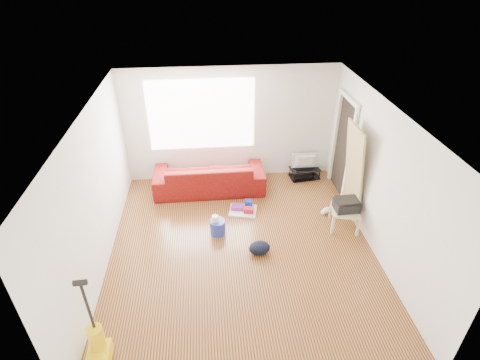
{
  "coord_description": "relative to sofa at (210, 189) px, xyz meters",
  "views": [
    {
      "loc": [
        -0.5,
        -4.86,
        4.47
      ],
      "look_at": [
        0.03,
        0.6,
        1.04
      ],
      "focal_mm": 28.0,
      "sensor_mm": 36.0,
      "label": 1
    }
  ],
  "objects": [
    {
      "name": "cleaning_tray",
      "position": [
        0.64,
        -0.87,
        0.06
      ],
      "size": [
        0.6,
        0.52,
        0.19
      ],
      "rotation": [
        0.0,
        0.0,
        -0.22
      ],
      "color": "white",
      "rests_on": "ground"
    },
    {
      "name": "printer",
      "position": [
        2.45,
        -1.52,
        0.51
      ],
      "size": [
        0.44,
        0.34,
        0.23
      ],
      "rotation": [
        0.0,
        0.0,
        0.03
      ],
      "color": "black",
      "rests_on": "side_table"
    },
    {
      "name": "room",
      "position": [
        0.57,
        -1.8,
        1.25
      ],
      "size": [
        4.51,
        5.01,
        2.51
      ],
      "color": "#421E0D",
      "rests_on": "ground"
    },
    {
      "name": "sneakers",
      "position": [
        2.35,
        -1.11,
        0.06
      ],
      "size": [
        0.49,
        0.26,
        0.11
      ],
      "rotation": [
        0.0,
        0.0,
        0.21
      ],
      "color": "white",
      "rests_on": "ground"
    },
    {
      "name": "vacuum",
      "position": [
        -1.5,
        -3.78,
        0.24
      ],
      "size": [
        0.29,
        0.32,
        1.32
      ],
      "rotation": [
        0.0,
        0.0,
        0.04
      ],
      "color": "yellow",
      "rests_on": "ground"
    },
    {
      "name": "toilet_paper",
      "position": [
        0.07,
        -1.48,
        0.2
      ],
      "size": [
        0.12,
        0.12,
        0.11
      ],
      "primitive_type": "cylinder",
      "color": "white",
      "rests_on": "bucket"
    },
    {
      "name": "tv_stand",
      "position": [
        2.15,
        0.27,
        0.13
      ],
      "size": [
        0.69,
        0.45,
        0.24
      ],
      "rotation": [
        0.0,
        0.0,
        0.13
      ],
      "color": "black",
      "rests_on": "ground"
    },
    {
      "name": "tv",
      "position": [
        2.15,
        0.27,
        0.42
      ],
      "size": [
        0.61,
        0.08,
        0.35
      ],
      "primitive_type": "imported",
      "rotation": [
        0.0,
        0.0,
        3.14
      ],
      "color": "black",
      "rests_on": "tv_stand"
    },
    {
      "name": "bucket",
      "position": [
        0.11,
        -1.48,
        0.0
      ],
      "size": [
        0.36,
        0.36,
        0.28
      ],
      "primitive_type": "cylinder",
      "rotation": [
        0.0,
        0.0,
        -0.34
      ],
      "color": "#1F33A7",
      "rests_on": "ground"
    },
    {
      "name": "door_panel",
      "position": [
        2.63,
        -1.19,
        0.0
      ],
      "size": [
        0.24,
        0.76,
        1.89
      ],
      "primitive_type": "cube",
      "rotation": [
        0.0,
        -0.1,
        0.0
      ],
      "color": "#A68E51",
      "rests_on": "ground"
    },
    {
      "name": "backpack",
      "position": [
        0.79,
        -2.06,
        0.0
      ],
      "size": [
        0.42,
        0.36,
        0.2
      ],
      "primitive_type": "ellipsoid",
      "rotation": [
        0.0,
        0.0,
        0.19
      ],
      "color": "black",
      "rests_on": "ground"
    },
    {
      "name": "side_table",
      "position": [
        2.45,
        -1.52,
        0.34
      ],
      "size": [
        0.59,
        0.59,
        0.4
      ],
      "rotation": [
        0.0,
        0.0,
        -0.23
      ],
      "color": "tan",
      "rests_on": "ground"
    },
    {
      "name": "sofa",
      "position": [
        0.0,
        0.0,
        0.0
      ],
      "size": [
        2.32,
        0.91,
        0.68
      ],
      "primitive_type": "imported",
      "rotation": [
        0.0,
        0.0,
        3.14
      ],
      "color": "#550500",
      "rests_on": "ground"
    }
  ]
}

